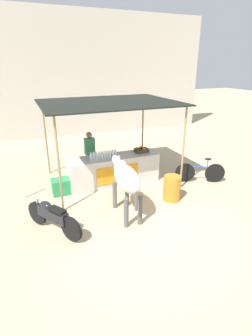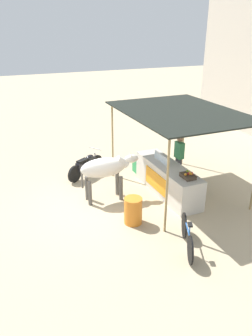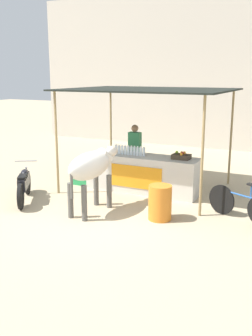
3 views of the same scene
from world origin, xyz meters
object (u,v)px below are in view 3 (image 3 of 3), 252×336
motorcycle_parked (24,184)px  cooler_box (85,176)px  vendor_behind_counter (135,153)px  water_barrel (160,202)px  fruit_crate (181,156)px  bicycle_leaning (241,204)px  stall_counter (142,174)px  cow (92,167)px

motorcycle_parked → cooler_box: bearing=74.5°
vendor_behind_counter → water_barrel: size_ratio=2.19×
fruit_crate → bicycle_leaning: 2.13m
cooler_box → motorcycle_parked: motorcycle_parked is taller
vendor_behind_counter → bicycle_leaning: size_ratio=1.08×
cooler_box → water_barrel: 3.35m
stall_counter → cooler_box: stall_counter is taller
stall_counter → water_barrel: size_ratio=3.98×
stall_counter → cooler_box: size_ratio=5.00×
cow → water_barrel: bearing=8.1°
fruit_crate → cooler_box: fruit_crate is taller
stall_counter → water_barrel: 2.10m
fruit_crate → bicycle_leaning: (1.70, -1.07, -0.68)m
cow → bicycle_leaning: cow is taller
stall_counter → fruit_crate: (1.03, 0.06, 0.55)m
cow → fruit_crate: bearing=55.2°
cooler_box → bicycle_leaning: (4.47, -0.91, 0.11)m
cow → motorcycle_parked: cow is taller
stall_counter → fruit_crate: 1.17m
cow → vendor_behind_counter: bearing=94.6°
vendor_behind_counter → bicycle_leaning: bearing=-28.0°
vendor_behind_counter → cow: 2.72m
stall_counter → fruit_crate: size_ratio=6.82×
stall_counter → water_barrel: bearing=-55.7°
motorcycle_parked → bicycle_leaning: bearing=11.3°
cooler_box → cow: cow is taller
fruit_crate → vendor_behind_counter: vendor_behind_counter is taller
stall_counter → cow: 2.06m
water_barrel → motorcycle_parked: size_ratio=0.48×
water_barrel → stall_counter: bearing=124.3°
fruit_crate → bicycle_leaning: size_ratio=0.29×
cooler_box → cow: bearing=-53.6°
vendor_behind_counter → cow: (0.22, -2.71, 0.18)m
stall_counter → bicycle_leaning: bearing=-20.3°
water_barrel → cow: 1.69m
water_barrel → cow: bearing=-171.9°
stall_counter → bicycle_leaning: stall_counter is taller
cooler_box → cow: (1.37, -1.86, 0.79)m
vendor_behind_counter → cow: size_ratio=0.90×
motorcycle_parked → bicycle_leaning: (5.00, 1.00, -0.08)m
stall_counter → motorcycle_parked: bearing=-138.4°
stall_counter → motorcycle_parked: size_ratio=1.93×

